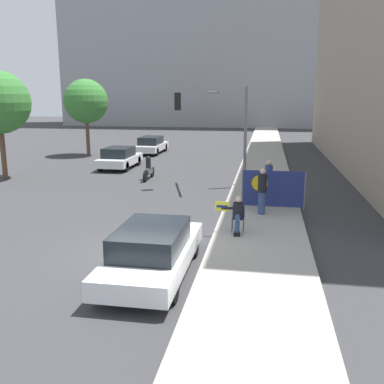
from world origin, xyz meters
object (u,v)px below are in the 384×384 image
object	(u,v)px
pedestrian_behind	(268,180)
car_on_road_nearest	(119,158)
jogger_on_sidewalk	(262,191)
street_tree_midblock	(86,101)
car_on_road_midblock	(151,145)
parked_car_curbside	(153,250)
traffic_light_pole	(218,118)
motorcycle_on_road	(149,170)
seated_protester	(237,213)
protest_banner	(273,189)

from	to	relation	value
pedestrian_behind	car_on_road_nearest	xyz separation A→B (m)	(-9.45, 7.90, -0.37)
jogger_on_sidewalk	street_tree_midblock	world-z (taller)	street_tree_midblock
pedestrian_behind	street_tree_midblock	distance (m)	19.49
jogger_on_sidewalk	car_on_road_midblock	bearing A→B (deg)	-26.77
pedestrian_behind	parked_car_curbside	distance (m)	8.65
car_on_road_nearest	car_on_road_midblock	bearing A→B (deg)	89.32
traffic_light_pole	car_on_road_nearest	world-z (taller)	traffic_light_pole
car_on_road_nearest	motorcycle_on_road	distance (m)	4.41
traffic_light_pole	street_tree_midblock	xyz separation A→B (m)	(-11.35, 10.30, 0.65)
motorcycle_on_road	traffic_light_pole	bearing A→B (deg)	-20.97
seated_protester	street_tree_midblock	xyz separation A→B (m)	(-12.89, 17.93, 3.36)
seated_protester	car_on_road_nearest	size ratio (longest dim) A/B	0.29
pedestrian_behind	parked_car_curbside	xyz separation A→B (m)	(-2.94, -8.13, -0.38)
car_on_road_midblock	street_tree_midblock	distance (m)	6.08
motorcycle_on_road	jogger_on_sidewalk	bearing A→B (deg)	-46.91
motorcycle_on_road	street_tree_midblock	size ratio (longest dim) A/B	0.35
motorcycle_on_road	pedestrian_behind	bearing A→B (deg)	-34.72
parked_car_curbside	pedestrian_behind	bearing A→B (deg)	70.12
parked_car_curbside	motorcycle_on_road	bearing A→B (deg)	105.99
protest_banner	motorcycle_on_road	xyz separation A→B (m)	(-6.75, 5.95, -0.42)
jogger_on_sidewalk	car_on_road_nearest	xyz separation A→B (m)	(-9.21, 10.12, -0.38)
parked_car_curbside	car_on_road_nearest	size ratio (longest dim) A/B	1.14
jogger_on_sidewalk	parked_car_curbside	distance (m)	6.51
parked_car_curbside	car_on_road_nearest	distance (m)	17.30
jogger_on_sidewalk	pedestrian_behind	world-z (taller)	jogger_on_sidewalk
jogger_on_sidewalk	protest_banner	distance (m)	0.93
car_on_road_midblock	car_on_road_nearest	bearing A→B (deg)	-90.68
seated_protester	protest_banner	distance (m)	3.44
seated_protester	jogger_on_sidewalk	distance (m)	2.53
pedestrian_behind	street_tree_midblock	world-z (taller)	street_tree_midblock
seated_protester	street_tree_midblock	size ratio (longest dim) A/B	0.21
seated_protester	parked_car_curbside	bearing A→B (deg)	-129.49
seated_protester	car_on_road_nearest	xyz separation A→B (m)	(-8.45, 12.52, -0.12)
motorcycle_on_road	street_tree_midblock	world-z (taller)	street_tree_midblock
pedestrian_behind	car_on_road_nearest	distance (m)	12.32
protest_banner	motorcycle_on_road	world-z (taller)	protest_banner
seated_protester	street_tree_midblock	distance (m)	22.34
protest_banner	parked_car_curbside	size ratio (longest dim) A/B	0.53
protest_banner	parked_car_curbside	distance (m)	7.43
traffic_light_pole	motorcycle_on_road	distance (m)	5.23
protest_banner	car_on_road_nearest	xyz separation A→B (m)	(-9.62, 9.29, -0.30)
motorcycle_on_road	street_tree_midblock	xyz separation A→B (m)	(-7.32, 8.76, 3.61)
car_on_road_nearest	seated_protester	bearing A→B (deg)	-55.97
pedestrian_behind	street_tree_midblock	bearing A→B (deg)	23.28
car_on_road_midblock	jogger_on_sidewalk	bearing A→B (deg)	-62.62
protest_banner	street_tree_midblock	xyz separation A→B (m)	(-14.07, 14.70, 3.18)
seated_protester	protest_banner	size ratio (longest dim) A/B	0.48
car_on_road_nearest	protest_banner	bearing A→B (deg)	-43.98
pedestrian_behind	parked_car_curbside	size ratio (longest dim) A/B	0.37
jogger_on_sidewalk	protest_banner	size ratio (longest dim) A/B	0.71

